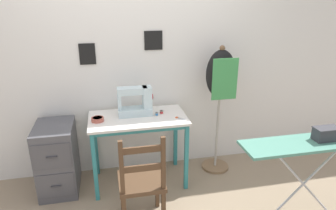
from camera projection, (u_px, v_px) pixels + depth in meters
The scene contains 13 objects.
ground_plane at pixel (144, 196), 3.14m from camera, with size 14.00×14.00×0.00m, color gray.
wall_back at pixel (133, 63), 3.28m from camera, with size 10.00×0.06×2.55m.
sewing_table at pixel (138, 127), 3.16m from camera, with size 1.01×0.57×0.78m.
sewing_machine at pixel (137, 102), 3.14m from camera, with size 0.37×0.16×0.33m.
fabric_bowl at pixel (98, 119), 3.02m from camera, with size 0.12×0.12×0.04m.
scissors at pixel (179, 118), 3.10m from camera, with size 0.10×0.11×0.01m.
thread_spool_near_machine at pixel (157, 114), 3.17m from camera, with size 0.04×0.04×0.03m.
thread_spool_mid_table at pixel (161, 112), 3.22m from camera, with size 0.04×0.04×0.03m.
wooden_chair at pixel (142, 182), 2.63m from camera, with size 0.40×0.38×0.92m.
filing_cabinet at pixel (58, 158), 3.13m from camera, with size 0.38×0.54×0.74m.
dress_form at pixel (220, 82), 3.28m from camera, with size 0.33×0.32×1.48m.
ironing_board at pixel (310, 147), 2.53m from camera, with size 1.20×0.31×0.83m.
storage_box at pixel (326, 134), 2.53m from camera, with size 0.22×0.12×0.11m.
Camera 1 is at (-0.29, -2.61, 1.98)m, focal length 32.00 mm.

